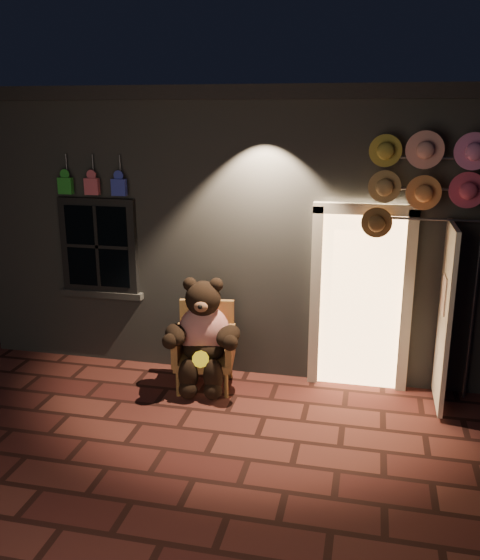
% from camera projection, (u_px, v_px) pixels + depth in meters
% --- Properties ---
extents(ground, '(60.00, 60.00, 0.00)m').
position_uv_depth(ground, '(217.00, 432.00, 6.08)').
color(ground, '#5D2B23').
rests_on(ground, ground).
extents(shop_building, '(7.30, 5.95, 3.51)m').
position_uv_depth(shop_building, '(280.00, 206.00, 9.35)').
color(shop_building, slate).
rests_on(shop_building, ground).
extents(wicker_armchair, '(0.77, 0.71, 1.00)m').
position_uv_depth(wicker_armchair, '(205.00, 345.00, 7.03)').
color(wicker_armchair, '#AB8942').
rests_on(wicker_armchair, ground).
extents(teddy_bear, '(0.96, 0.80, 1.33)m').
position_uv_depth(teddy_bear, '(203.00, 335.00, 6.86)').
color(teddy_bear, red).
rests_on(teddy_bear, ground).
extents(hat_rack, '(1.67, 0.22, 2.94)m').
position_uv_depth(hat_rack, '(441.00, 182.00, 6.16)').
color(hat_rack, '#59595E').
rests_on(hat_rack, ground).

